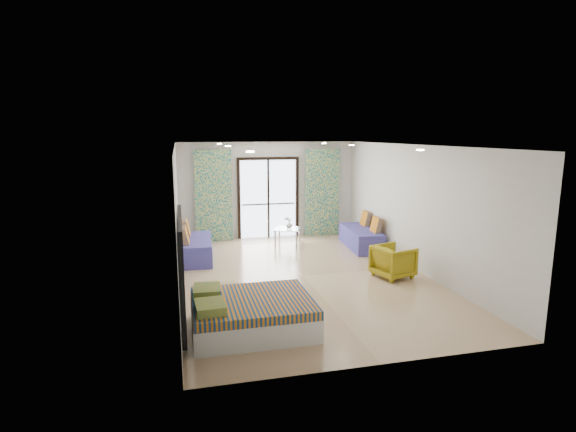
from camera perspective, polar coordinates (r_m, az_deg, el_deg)
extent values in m
cube|color=black|center=(12.63, -2.55, 7.31)|extent=(1.76, 0.08, 0.08)
cube|color=black|center=(12.61, -6.26, 2.04)|extent=(0.08, 0.08, 2.20)
cube|color=black|center=(12.93, 1.15, 2.31)|extent=(0.08, 0.08, 2.20)
cube|color=black|center=(12.74, -2.51, 2.18)|extent=(0.05, 0.06, 2.20)
cube|color=#595451|center=(12.78, -2.52, 1.53)|extent=(1.52, 0.03, 0.04)
cube|color=silver|center=(12.38, -9.45, 2.50)|extent=(1.00, 0.10, 2.50)
cube|color=silver|center=(12.97, 4.35, 2.98)|extent=(1.00, 0.10, 2.50)
cylinder|color=#FFE0B2|center=(6.74, -4.84, 8.14)|extent=(0.12, 0.12, 0.02)
cylinder|color=#FFE0B2|center=(7.69, 16.45, 8.04)|extent=(0.12, 0.12, 0.02)
cylinder|color=#FFE0B2|center=(9.72, -7.63, 8.80)|extent=(0.12, 0.12, 0.02)
cylinder|color=#FFE0B2|center=(10.40, 8.09, 8.90)|extent=(0.12, 0.12, 0.02)
cylinder|color=#FFE0B2|center=(11.71, -8.70, 9.05)|extent=(0.12, 0.12, 0.02)
cylinder|color=#FFE0B2|center=(12.28, 4.60, 9.20)|extent=(0.12, 0.12, 0.02)
cube|color=black|center=(6.62, -13.35, -6.42)|extent=(0.06, 2.10, 1.50)
cube|color=silver|center=(7.82, -13.52, -3.80)|extent=(0.02, 0.10, 0.10)
cube|color=silver|center=(6.99, -4.52, -12.83)|extent=(1.80, 1.44, 0.36)
cube|color=navy|center=(6.89, -4.55, -10.94)|extent=(1.78, 1.47, 0.13)
cube|color=#186E5A|center=(6.47, -9.86, -11.32)|extent=(0.43, 0.52, 0.13)
cube|color=#186E5A|center=(7.10, -10.25, -9.29)|extent=(0.44, 0.52, 0.13)
cube|color=#413D92|center=(10.84, -11.47, -4.38)|extent=(0.78, 1.81, 0.40)
cube|color=#413D92|center=(10.78, -11.52, -3.11)|extent=(0.77, 1.78, 0.10)
cube|color=navy|center=(10.33, -12.96, -2.46)|extent=(0.22, 0.45, 0.41)
cube|color=navy|center=(11.14, -12.81, -1.51)|extent=(0.22, 0.45, 0.41)
cube|color=#413D92|center=(11.85, 9.25, -3.01)|extent=(0.85, 1.85, 0.40)
cube|color=#413D92|center=(11.80, 9.28, -1.84)|extent=(0.84, 1.81, 0.10)
cube|color=navy|center=(11.44, 11.14, -1.11)|extent=(0.24, 0.46, 0.41)
cube|color=navy|center=(12.22, 9.83, -0.33)|extent=(0.24, 0.46, 0.41)
cylinder|color=silver|center=(11.84, -1.64, -2.85)|extent=(0.07, 0.07, 0.42)
cylinder|color=silver|center=(11.74, 1.07, -2.96)|extent=(0.07, 0.07, 0.42)
cylinder|color=silver|center=(12.38, -1.11, -2.25)|extent=(0.07, 0.07, 0.42)
cylinder|color=silver|center=(12.28, 1.48, -2.35)|extent=(0.07, 0.07, 0.42)
cube|color=#8CA59E|center=(12.01, -0.05, -1.62)|extent=(0.86, 0.86, 0.02)
sphere|color=white|center=(11.95, 0.20, -0.55)|extent=(0.07, 0.07, 0.07)
sphere|color=white|center=(12.01, -0.01, -0.40)|extent=(0.07, 0.07, 0.07)
sphere|color=white|center=(11.96, -0.30, -0.34)|extent=(0.07, 0.07, 0.07)
sphere|color=white|center=(11.90, -0.09, -0.29)|extent=(0.07, 0.07, 0.07)
imported|color=white|center=(12.05, 0.14, -1.10)|extent=(0.18, 0.19, 0.18)
imported|color=#A08C14|center=(9.55, 13.24, -5.44)|extent=(0.84, 0.87, 0.73)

